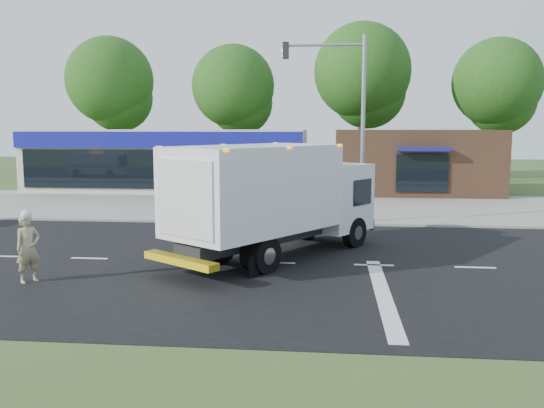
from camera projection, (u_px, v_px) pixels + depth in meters
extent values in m
plane|color=#385123|center=(276.00, 263.00, 17.80)|extent=(120.00, 120.00, 0.00)
cube|color=black|center=(276.00, 263.00, 17.80)|extent=(60.00, 14.00, 0.02)
cube|color=gray|center=(293.00, 219.00, 25.88)|extent=(60.00, 2.40, 0.12)
cube|color=gray|center=(300.00, 203.00, 31.61)|extent=(60.00, 9.00, 0.02)
cube|color=silver|center=(1.00, 256.00, 18.70)|extent=(1.20, 0.15, 0.01)
cube|color=silver|center=(89.00, 258.00, 18.40)|extent=(1.20, 0.15, 0.01)
cube|color=silver|center=(181.00, 260.00, 18.10)|extent=(1.20, 0.15, 0.01)
cube|color=silver|center=(276.00, 263.00, 17.80)|extent=(1.20, 0.15, 0.01)
cube|color=silver|center=(374.00, 265.00, 17.50)|extent=(1.20, 0.15, 0.01)
cube|color=silver|center=(475.00, 267.00, 17.21)|extent=(1.20, 0.15, 0.01)
cube|color=silver|center=(383.00, 293.00, 14.55)|extent=(0.40, 7.00, 0.01)
cube|color=black|center=(255.00, 238.00, 17.75)|extent=(4.09, 5.18, 0.39)
cube|color=silver|center=(329.00, 196.00, 20.58)|extent=(3.23, 3.19, 2.33)
cube|color=black|center=(346.00, 188.00, 21.34)|extent=(1.82, 1.35, 1.00)
cube|color=white|center=(255.00, 188.00, 17.54)|extent=(5.37, 6.07, 2.61)
cube|color=silver|center=(185.00, 199.00, 15.46)|extent=(1.85, 1.33, 2.11)
cube|color=yellow|center=(180.00, 261.00, 15.53)|extent=(2.40, 1.85, 0.20)
cube|color=orange|center=(255.00, 146.00, 17.37)|extent=(5.27, 5.91, 0.09)
cylinder|color=black|center=(307.00, 226.00, 21.46)|extent=(0.88, 1.06, 1.06)
cylinder|color=black|center=(354.00, 232.00, 20.10)|extent=(0.88, 1.06, 1.06)
cylinder|color=black|center=(212.00, 245.00, 17.92)|extent=(0.88, 1.06, 1.06)
cylinder|color=black|center=(265.00, 255.00, 16.48)|extent=(0.88, 1.06, 1.06)
imported|color=tan|center=(28.00, 248.00, 15.51)|extent=(0.76, 0.82, 1.88)
sphere|color=white|center=(26.00, 215.00, 15.39)|extent=(0.28, 0.28, 0.28)
cube|color=beige|center=(169.00, 160.00, 38.15)|extent=(18.00, 6.00, 4.00)
cube|color=navy|center=(155.00, 140.00, 34.96)|extent=(18.00, 0.30, 1.00)
cube|color=black|center=(156.00, 169.00, 35.20)|extent=(17.00, 0.12, 2.40)
cube|color=#382316|center=(415.00, 162.00, 36.56)|extent=(10.00, 6.00, 4.00)
cube|color=navy|center=(423.00, 149.00, 33.39)|extent=(3.00, 1.20, 0.20)
cube|color=black|center=(422.00, 173.00, 33.62)|extent=(3.00, 0.12, 2.20)
cylinder|color=gray|center=(363.00, 131.00, 24.47)|extent=(0.18, 0.18, 8.00)
cylinder|color=gray|center=(324.00, 45.00, 24.16)|extent=(3.40, 0.12, 0.12)
cube|color=black|center=(286.00, 50.00, 24.34)|extent=(0.25, 0.25, 0.70)
cylinder|color=#332114|center=(112.00, 133.00, 46.52)|extent=(0.56, 0.56, 7.35)
sphere|color=#204A15|center=(110.00, 80.00, 45.96)|extent=(6.93, 6.93, 6.93)
sphere|color=#204A15|center=(119.00, 98.00, 46.58)|extent=(5.46, 5.46, 5.46)
cylinder|color=#332114|center=(234.00, 136.00, 45.55)|extent=(0.56, 0.56, 6.86)
sphere|color=#204A15|center=(233.00, 86.00, 45.03)|extent=(6.47, 6.47, 6.47)
sphere|color=#204A15|center=(241.00, 103.00, 45.64)|extent=(5.10, 5.10, 5.10)
cylinder|color=#332114|center=(361.00, 130.00, 44.49)|extent=(0.56, 0.56, 7.84)
sphere|color=#204A15|center=(362.00, 71.00, 43.90)|extent=(7.39, 7.39, 7.39)
sphere|color=#204A15|center=(368.00, 91.00, 44.53)|extent=(5.82, 5.82, 5.82)
cylinder|color=#332114|center=(494.00, 136.00, 43.55)|extent=(0.56, 0.56, 7.00)
sphere|color=#204A15|center=(497.00, 82.00, 43.02)|extent=(6.60, 6.60, 6.60)
sphere|color=#204A15|center=(501.00, 100.00, 43.64)|extent=(5.20, 5.20, 5.20)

